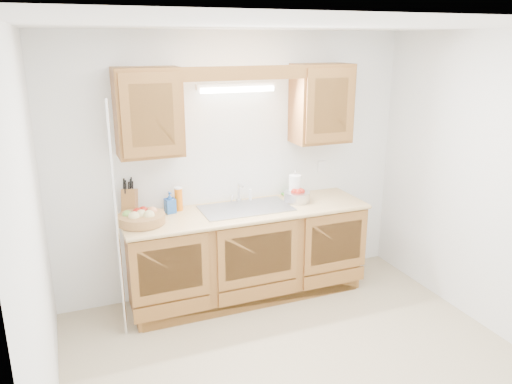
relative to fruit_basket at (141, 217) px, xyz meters
name	(u,v)px	position (x,y,z in m)	size (l,w,h in m)	color
room	(306,213)	(0.97, -1.16, 0.29)	(3.52, 3.50, 2.50)	tan
base_cabinets	(246,254)	(0.97, 0.04, -0.52)	(2.20, 0.60, 0.86)	brown
countertop	(247,211)	(0.97, 0.02, -0.08)	(2.30, 0.63, 0.04)	#E3BD77
upper_cabinet_left	(148,112)	(0.14, 0.17, 0.87)	(0.55, 0.33, 0.75)	brown
upper_cabinet_right	(321,104)	(1.80, 0.17, 0.87)	(0.55, 0.33, 0.75)	brown
valance	(246,73)	(0.97, 0.03, 1.18)	(2.20, 0.05, 0.12)	brown
fluorescent_fixture	(237,88)	(0.97, 0.25, 1.04)	(0.76, 0.08, 0.08)	white
sink	(246,216)	(0.97, 0.04, -0.13)	(0.84, 0.46, 0.36)	#9E9EA3
wire_shelf_pole	(117,225)	(-0.23, -0.23, 0.04)	(0.03, 0.03, 2.00)	silver
outlet_plate	(322,167)	(1.92, 0.33, 0.19)	(0.08, 0.01, 0.12)	white
fruit_basket	(141,217)	(0.00, 0.00, 0.00)	(0.51, 0.51, 0.13)	#A07340
knife_block	(130,202)	(-0.06, 0.26, 0.07)	(0.18, 0.23, 0.35)	brown
orange_canister	(179,199)	(0.38, 0.23, 0.06)	(0.09, 0.09, 0.22)	orange
soap_bottle	(170,202)	(0.29, 0.19, 0.04)	(0.09, 0.09, 0.20)	#2155A9
sponge	(288,194)	(1.51, 0.28, -0.05)	(0.12, 0.08, 0.02)	#CC333F
paper_towel	(295,188)	(1.51, 0.11, 0.07)	(0.15, 0.15, 0.30)	silver
apple_bowl	(297,196)	(1.51, 0.06, 0.00)	(0.32, 0.32, 0.13)	silver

